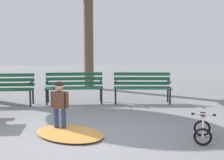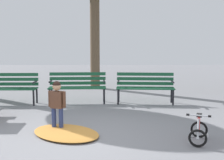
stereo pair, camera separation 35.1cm
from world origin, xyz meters
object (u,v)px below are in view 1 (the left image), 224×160
object	(u,v)px
park_bench_right	(142,85)
kids_bicycle	(203,129)
park_bench_far_left	(4,86)
child_standing	(60,103)
park_bench_left	(74,85)

from	to	relation	value
park_bench_right	kids_bicycle	distance (m)	3.42
park_bench_far_left	child_standing	world-z (taller)	child_standing
park_bench_right	kids_bicycle	bearing A→B (deg)	-81.40
child_standing	kids_bicycle	world-z (taller)	child_standing
park_bench_left	park_bench_far_left	bearing A→B (deg)	-174.90
park_bench_far_left	kids_bicycle	world-z (taller)	park_bench_far_left
park_bench_right	kids_bicycle	xyz separation A→B (m)	(0.51, -3.37, -0.31)
park_bench_right	kids_bicycle	world-z (taller)	park_bench_right
kids_bicycle	park_bench_left	bearing A→B (deg)	124.93
park_bench_far_left	park_bench_left	world-z (taller)	same
park_bench_far_left	kids_bicycle	size ratio (longest dim) A/B	2.55
park_bench_left	park_bench_right	bearing A→B (deg)	-2.87
kids_bicycle	child_standing	bearing A→B (deg)	164.00
park_bench_left	kids_bicycle	size ratio (longest dim) A/B	2.58
park_bench_left	park_bench_right	world-z (taller)	same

